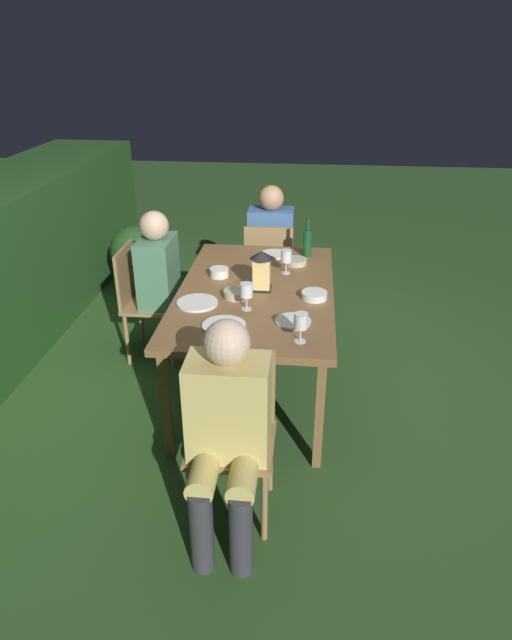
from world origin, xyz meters
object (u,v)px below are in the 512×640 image
object	(u,v)px
bowl_olives	(235,294)
potted_plant_by_hedge	(136,254)
wine_glass_b	(301,322)
plate_a	(274,254)
bowl_bread	(219,272)
chair_head_far	(269,267)
lantern_centerpiece	(262,268)
wine_glass_c	(286,257)
plate_b	(293,321)
bowl_salad	(296,261)
dining_table	(256,297)
plate_d	(197,303)
chair_side_right_b	(143,297)
person_in_green	(167,279)
person_in_mustard	(227,427)
bowl_dip	(314,295)
plate_c	(224,326)
chair_head_near	(233,427)
wine_glass_a	(247,291)
person_in_blue	(271,242)
green_bottle_on_table	(307,242)

from	to	relation	value
bowl_olives	potted_plant_by_hedge	bearing A→B (deg)	35.94
wine_glass_b	plate_a	size ratio (longest dim) A/B	0.83
bowl_bread	chair_head_far	bearing A→B (deg)	-16.77
lantern_centerpiece	wine_glass_c	world-z (taller)	lantern_centerpiece
plate_b	bowl_salad	bearing A→B (deg)	1.24
dining_table	plate_d	xyz separation A→B (m)	(-0.26, 0.34, 0.06)
chair_side_right_b	person_in_green	size ratio (longest dim) A/B	0.76
person_in_mustard	bowl_dip	xyz separation A→B (m)	(1.19, -0.38, 0.14)
plate_a	plate_b	distance (m)	1.12
chair_head_far	bowl_salad	size ratio (longest dim) A/B	5.45
plate_a	chair_head_far	bearing A→B (deg)	8.66
person_in_mustard	plate_c	world-z (taller)	person_in_mustard
person_in_green	bowl_salad	distance (m)	0.96
plate_d	bowl_olives	distance (m)	0.25
dining_table	chair_side_right_b	world-z (taller)	chair_side_right_b
chair_head_near	chair_side_right_b	world-z (taller)	same
bowl_olives	bowl_bread	size ratio (longest dim) A/B	1.16
plate_a	wine_glass_c	bearing A→B (deg)	-162.54
wine_glass_a	plate_c	size ratio (longest dim) A/B	0.68
dining_table	bowl_salad	bearing A→B (deg)	-26.74
bowl_dip	person_in_blue	bearing A→B (deg)	15.16
dining_table	potted_plant_by_hedge	bearing A→B (deg)	41.11
green_bottle_on_table	bowl_bread	distance (m)	0.76
person_in_blue	lantern_centerpiece	size ratio (longest dim) A/B	4.34
lantern_centerpiece	bowl_dip	size ratio (longest dim) A/B	1.63
chair_side_right_b	green_bottle_on_table	bearing A→B (deg)	-77.03
wine_glass_a	bowl_dip	xyz separation A→B (m)	(0.20, -0.41, -0.09)
chair_side_right_b	lantern_centerpiece	bearing A→B (deg)	-112.50
lantern_centerpiece	bowl_salad	size ratio (longest dim) A/B	1.66
plate_c	wine_glass_a	bearing A→B (deg)	-22.68
wine_glass_b	wine_glass_c	size ratio (longest dim) A/B	1.00
chair_head_near	bowl_bread	size ratio (longest dim) A/B	6.66
chair_head_near	chair_head_far	size ratio (longest dim) A/B	1.00
bowl_dip	chair_head_far	bearing A→B (deg)	17.48
chair_head_near	wine_glass_c	distance (m)	1.47
plate_a	plate_b	world-z (taller)	same
lantern_centerpiece	bowl_dip	distance (m)	0.38
bowl_salad	plate_b	bearing A→B (deg)	-178.76
person_in_green	wine_glass_a	size ratio (longest dim) A/B	6.80
bowl_salad	bowl_olives	bearing A→B (deg)	150.05
wine_glass_c	plate_c	xyz separation A→B (m)	(-0.85, 0.31, -0.11)
wine_glass_b	person_in_mustard	bearing A→B (deg)	153.44
wine_glass_b	bowl_dip	bearing A→B (deg)	-7.04
lantern_centerpiece	plate_d	size ratio (longest dim) A/B	1.04
person_in_green	bowl_salad	world-z (taller)	person_in_green
wine_glass_b	plate_c	distance (m)	0.47
dining_table	bowl_olives	size ratio (longest dim) A/B	11.22
plate_b	potted_plant_by_hedge	bearing A→B (deg)	38.80
wine_glass_a	bowl_dip	world-z (taller)	wine_glass_a
chair_head_far	chair_side_right_b	bearing A→B (deg)	128.69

